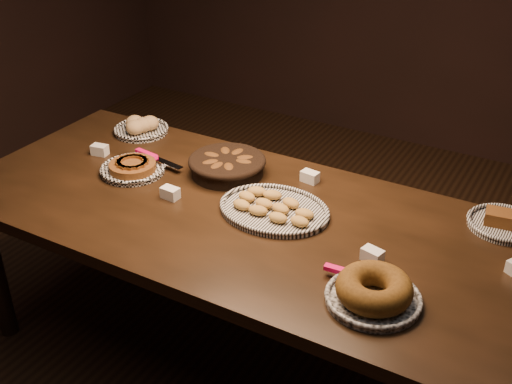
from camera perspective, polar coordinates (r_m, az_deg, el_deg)
The scene contains 9 objects.
ground at distance 2.85m, azimuth -0.08°, elevation -15.03°, with size 5.00×5.00×0.00m, color black.
buffet_table at distance 2.43m, azimuth -0.09°, elevation -3.60°, with size 2.40×1.00×0.75m.
apple_tart_plate at distance 2.73m, azimuth -10.87°, elevation 2.15°, with size 0.32×0.28×0.05m.
madeleine_platter at distance 2.40m, azimuth 1.56°, elevation -1.47°, with size 0.42×0.34×0.05m.
bundt_cake_plate at distance 1.99m, azimuth 10.41°, elevation -8.70°, with size 0.34×0.30×0.09m.
croissant_basket at distance 2.65m, azimuth -2.58°, elevation 2.49°, with size 0.34×0.34×0.08m.
bread_roll_plate at distance 3.08m, azimuth -10.20°, elevation 5.72°, with size 0.26×0.26×0.08m.
loaf_plate at distance 2.48m, azimuth 21.17°, elevation -2.55°, with size 0.26×0.26×0.06m.
tent_cards at distance 2.42m, azimuth 2.02°, elevation -1.02°, with size 1.84×0.45×0.04m.
Camera 1 is at (1.01, -1.76, 2.01)m, focal length 45.00 mm.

